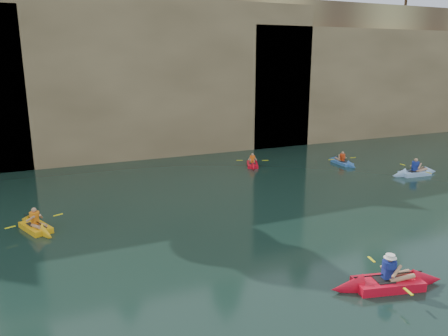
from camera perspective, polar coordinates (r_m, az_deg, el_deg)
name	(u,v)px	position (r m, az deg, el deg)	size (l,w,h in m)	color
ground	(326,322)	(12.96, 13.21, -18.96)	(160.00, 160.00, 0.00)	black
cliff	(115,70)	(39.13, -14.11, 12.25)	(70.00, 16.00, 12.00)	tan
cliff_slab_center	(161,77)	(32.37, -8.17, 11.69)	(24.00, 2.40, 11.40)	#95815A
cliff_slab_east	(376,82)	(42.47, 19.29, 10.55)	(26.00, 2.40, 9.84)	#95815A
sea_cave_center	(80,141)	(31.07, -18.28, 3.40)	(3.50, 1.00, 3.20)	black
sea_cave_east	(263,120)	(35.13, 5.06, 6.30)	(5.00, 1.00, 4.50)	black
main_kayaker	(388,283)	(15.02, 20.59, -13.83)	(3.85, 2.48, 1.40)	red
kayaker_ltblue_near	(415,173)	(29.31, 23.64, -0.57)	(3.40, 2.59, 1.33)	#98C6FF
kayaker_red_far	(252,164)	(29.28, 3.73, 0.54)	(1.99, 2.93, 1.07)	red
kayaker_yellow	(36,227)	(20.06, -23.38, -7.05)	(2.28, 3.06, 1.23)	yellow
kayaker_blue_east	(342,162)	(30.80, 15.17, 0.75)	(2.16, 3.08, 1.08)	#3D77D0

